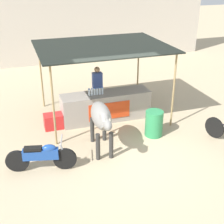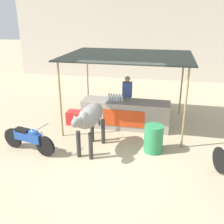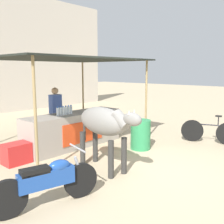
{
  "view_description": "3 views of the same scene",
  "coord_description": "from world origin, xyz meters",
  "px_view_note": "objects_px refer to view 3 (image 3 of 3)",
  "views": [
    {
      "loc": [
        -2.84,
        -7.02,
        4.82
      ],
      "look_at": [
        -0.28,
        0.69,
        0.97
      ],
      "focal_mm": 50.0,
      "sensor_mm": 36.0,
      "label": 1
    },
    {
      "loc": [
        1.33,
        -6.2,
        3.8
      ],
      "look_at": [
        -0.35,
        1.59,
        0.76
      ],
      "focal_mm": 42.0,
      "sensor_mm": 36.0,
      "label": 2
    },
    {
      "loc": [
        -4.63,
        -3.5,
        2.17
      ],
      "look_at": [
        0.46,
        1.15,
        1.05
      ],
      "focal_mm": 42.0,
      "sensor_mm": 36.0,
      "label": 3
    }
  ],
  "objects_px": {
    "stall_counter": "(74,130)",
    "water_barrel": "(141,134)",
    "motorcycle_parked": "(48,181)",
    "cow": "(104,124)",
    "vendor_behind_counter": "(56,114)",
    "bicycle_leaning": "(210,132)",
    "cooler_box": "(16,153)"
  },
  "relations": [
    {
      "from": "stall_counter",
      "to": "vendor_behind_counter",
      "type": "height_order",
      "value": "vendor_behind_counter"
    },
    {
      "from": "stall_counter",
      "to": "water_barrel",
      "type": "relative_size",
      "value": 3.7
    },
    {
      "from": "vendor_behind_counter",
      "to": "cooler_box",
      "type": "bearing_deg",
      "value": -153.92
    },
    {
      "from": "cow",
      "to": "motorcycle_parked",
      "type": "distance_m",
      "value": 1.87
    },
    {
      "from": "water_barrel",
      "to": "motorcycle_parked",
      "type": "distance_m",
      "value": 3.58
    },
    {
      "from": "cooler_box",
      "to": "cow",
      "type": "distance_m",
      "value": 2.24
    },
    {
      "from": "cooler_box",
      "to": "motorcycle_parked",
      "type": "bearing_deg",
      "value": -105.66
    },
    {
      "from": "stall_counter",
      "to": "bicycle_leaning",
      "type": "bearing_deg",
      "value": -42.88
    },
    {
      "from": "vendor_behind_counter",
      "to": "cow",
      "type": "xyz_separation_m",
      "value": [
        -0.64,
        -2.64,
        0.18
      ]
    },
    {
      "from": "water_barrel",
      "to": "motorcycle_parked",
      "type": "bearing_deg",
      "value": -167.7
    },
    {
      "from": "vendor_behind_counter",
      "to": "water_barrel",
      "type": "distance_m",
      "value": 2.61
    },
    {
      "from": "water_barrel",
      "to": "cow",
      "type": "xyz_separation_m",
      "value": [
        -1.78,
        -0.34,
        0.63
      ]
    },
    {
      "from": "cooler_box",
      "to": "motorcycle_parked",
      "type": "xyz_separation_m",
      "value": [
        -0.62,
        -2.21,
        0.19
      ]
    },
    {
      "from": "cooler_box",
      "to": "bicycle_leaning",
      "type": "bearing_deg",
      "value": -28.99
    },
    {
      "from": "cow",
      "to": "bicycle_leaning",
      "type": "distance_m",
      "value": 3.8
    },
    {
      "from": "stall_counter",
      "to": "water_barrel",
      "type": "bearing_deg",
      "value": -55.32
    },
    {
      "from": "cow",
      "to": "motorcycle_parked",
      "type": "bearing_deg",
      "value": -166.14
    },
    {
      "from": "cooler_box",
      "to": "motorcycle_parked",
      "type": "height_order",
      "value": "motorcycle_parked"
    },
    {
      "from": "cow",
      "to": "motorcycle_parked",
      "type": "height_order",
      "value": "cow"
    },
    {
      "from": "water_barrel",
      "to": "motorcycle_parked",
      "type": "xyz_separation_m",
      "value": [
        -3.5,
        -0.76,
        0.02
      ]
    },
    {
      "from": "water_barrel",
      "to": "bicycle_leaning",
      "type": "height_order",
      "value": "bicycle_leaning"
    },
    {
      "from": "vendor_behind_counter",
      "to": "cooler_box",
      "type": "height_order",
      "value": "vendor_behind_counter"
    },
    {
      "from": "cooler_box",
      "to": "cow",
      "type": "relative_size",
      "value": 0.33
    },
    {
      "from": "cooler_box",
      "to": "water_barrel",
      "type": "bearing_deg",
      "value": -26.75
    },
    {
      "from": "vendor_behind_counter",
      "to": "cow",
      "type": "relative_size",
      "value": 0.89
    },
    {
      "from": "cooler_box",
      "to": "water_barrel",
      "type": "xyz_separation_m",
      "value": [
        2.88,
        -1.45,
        0.17
      ]
    },
    {
      "from": "vendor_behind_counter",
      "to": "bicycle_leaning",
      "type": "relative_size",
      "value": 1.04
    },
    {
      "from": "cooler_box",
      "to": "water_barrel",
      "type": "relative_size",
      "value": 0.74
    },
    {
      "from": "vendor_behind_counter",
      "to": "motorcycle_parked",
      "type": "relative_size",
      "value": 0.93
    },
    {
      "from": "stall_counter",
      "to": "bicycle_leaning",
      "type": "distance_m",
      "value": 4.01
    },
    {
      "from": "cooler_box",
      "to": "cow",
      "type": "xyz_separation_m",
      "value": [
        1.1,
        -1.79,
        0.79
      ]
    },
    {
      "from": "cow",
      "to": "bicycle_leaning",
      "type": "bearing_deg",
      "value": -12.95
    }
  ]
}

